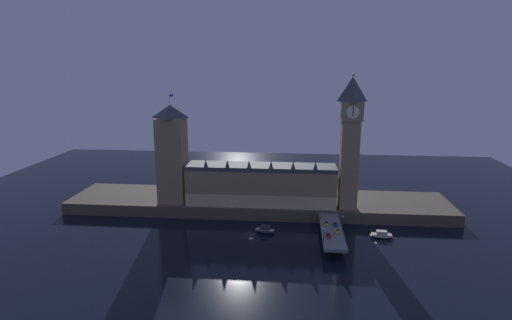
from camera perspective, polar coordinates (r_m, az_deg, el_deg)
name	(u,v)px	position (r m, az deg, el deg)	size (l,w,h in m)	color
ground_plane	(251,234)	(218.74, -0.64, -9.81)	(400.00, 400.00, 0.00)	black
embankment	(258,203)	(253.97, 0.27, -5.76)	(220.00, 42.00, 6.53)	#4C4438
parliament_hall	(261,184)	(240.52, 0.69, -3.26)	(82.99, 18.46, 26.56)	#8E7A56
clock_tower	(350,139)	(232.32, 12.44, 2.75)	(11.68, 11.79, 72.49)	#8E7A56
victoria_tower	(172,154)	(245.02, -11.13, 0.82)	(15.22, 15.22, 61.26)	#8E7A56
bridge	(332,232)	(212.28, 10.06, -9.48)	(10.31, 46.00, 5.78)	slate
car_northbound_lead	(326,223)	(216.98, 9.35, -8.33)	(1.84, 3.98, 1.52)	yellow
car_northbound_trail	(328,235)	(202.95, 9.64, -9.88)	(1.96, 4.58, 1.46)	red
car_southbound_lead	(337,231)	(208.51, 10.79, -9.28)	(1.84, 4.14, 1.59)	yellow
car_southbound_trail	(336,224)	(216.88, 10.57, -8.40)	(1.84, 4.09, 1.50)	navy
pedestrian_far_rail	(321,218)	(223.57, 8.64, -7.61)	(0.38, 0.38, 1.72)	black
street_lamp_near	(324,233)	(196.22, 9.01, -9.60)	(1.34, 0.60, 6.47)	#2D3333
street_lamp_mid	(343,221)	(210.60, 11.48, -7.98)	(1.34, 0.60, 7.23)	#2D3333
street_lamp_far	(320,211)	(223.71, 8.55, -6.75)	(1.34, 0.60, 6.38)	#2D3333
boat_upstream	(265,230)	(219.25, 1.21, -9.35)	(11.15, 6.28, 3.88)	#1E2842
boat_downstream	(381,235)	(222.81, 16.38, -9.57)	(11.26, 5.48, 3.43)	#B2A893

